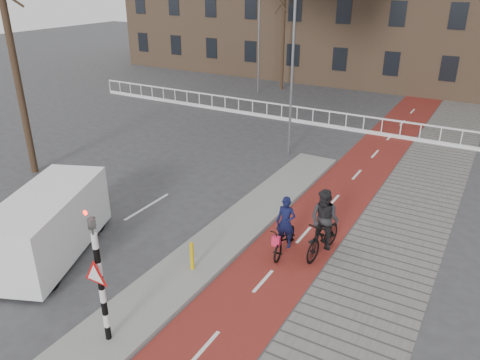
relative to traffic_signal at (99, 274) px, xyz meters
The scene contains 14 objects.
ground 2.90m from the traffic_signal, 73.47° to the left, with size 120.00×120.00×0.00m, color #38383A.
bike_lane 12.36m from the traffic_signal, 80.09° to the left, with size 2.50×60.00×0.01m, color maroon.
sidewalk 13.13m from the traffic_signal, 67.82° to the left, with size 3.00×60.00×0.01m, color slate.
curb_island 6.32m from the traffic_signal, 90.95° to the left, with size 1.80×16.00×0.12m, color gray.
traffic_signal is the anchor object (origin of this frame).
bollard 3.68m from the traffic_signal, 88.81° to the left, with size 0.12×0.12×0.88m, color #DDB20C.
cyclist_near 6.20m from the traffic_signal, 70.89° to the left, with size 0.82×1.89×1.92m.
cyclist_far 7.02m from the traffic_signal, 63.91° to the left, with size 1.03×2.13×2.20m.
van 4.79m from the traffic_signal, 155.39° to the left, with size 3.63×5.18×2.07m.
railing 19.60m from the traffic_signal, 103.02° to the left, with size 28.00×0.10×0.99m.
tree_left 12.53m from the traffic_signal, 149.52° to the left, with size 0.29×0.29×9.68m, color black.
tree_mid 27.73m from the traffic_signal, 106.69° to the left, with size 0.25×0.25×8.10m, color black.
streetlight_near 14.21m from the traffic_signal, 96.63° to the left, with size 0.12×0.12×8.19m, color slate.
streetlight_left 26.16m from the traffic_signal, 109.98° to the left, with size 0.12×0.12×8.15m, color slate.
Camera 1 is at (6.48, -7.99, 8.13)m, focal length 35.00 mm.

